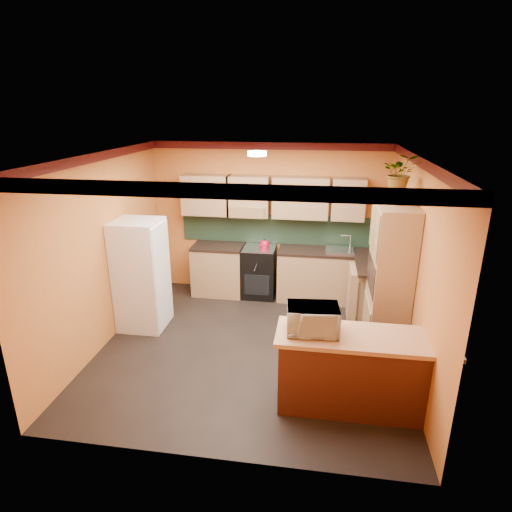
{
  "coord_description": "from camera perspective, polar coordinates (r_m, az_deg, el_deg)",
  "views": [
    {
      "loc": [
        0.89,
        -5.3,
        3.26
      ],
      "look_at": [
        0.01,
        0.45,
        1.23
      ],
      "focal_mm": 30.0,
      "sensor_mm": 36.0,
      "label": 1
    }
  ],
  "objects": [
    {
      "name": "room_shell",
      "position": [
        5.77,
        -0.14,
        7.52
      ],
      "size": [
        4.24,
        4.24,
        2.72
      ],
      "color": "black",
      "rests_on": "ground"
    },
    {
      "name": "breakfast_bar",
      "position": [
        5.08,
        13.76,
        -15.08
      ],
      "size": [
        1.8,
        0.55,
        0.88
      ],
      "primitive_type": "cube",
      "color": "#4F1B12",
      "rests_on": "ground"
    },
    {
      "name": "microwave",
      "position": [
        4.73,
        7.55,
        -8.36
      ],
      "size": [
        0.59,
        0.43,
        0.31
      ],
      "primitive_type": "imported",
      "rotation": [
        0.0,
        0.0,
        0.09
      ],
      "color": "white",
      "rests_on": "bar_top"
    },
    {
      "name": "fern_pot",
      "position": [
        5.72,
        18.36,
        7.38
      ],
      "size": [
        0.22,
        0.22,
        0.16
      ],
      "primitive_type": "cylinder",
      "color": "#945323",
      "rests_on": "pantry"
    },
    {
      "name": "countertop_right",
      "position": [
        6.88,
        15.77,
        -1.59
      ],
      "size": [
        0.62,
        0.8,
        0.04
      ],
      "primitive_type": "cube",
      "color": "black",
      "rests_on": "base_cabinets_right"
    },
    {
      "name": "sink",
      "position": [
        7.48,
        11.12,
        0.76
      ],
      "size": [
        0.48,
        0.4,
        0.03
      ],
      "primitive_type": "cube",
      "color": "silver",
      "rests_on": "countertop_back"
    },
    {
      "name": "pantry",
      "position": [
        5.99,
        17.31,
        -3.33
      ],
      "size": [
        0.48,
        0.9,
        2.1
      ],
      "primitive_type": "cube",
      "color": "tan",
      "rests_on": "ground"
    },
    {
      "name": "kettle",
      "position": [
        7.46,
        1.15,
        1.61
      ],
      "size": [
        0.21,
        0.21,
        0.18
      ],
      "primitive_type": null,
      "rotation": [
        0.0,
        0.0,
        -0.25
      ],
      "color": "#A80B27",
      "rests_on": "stove"
    },
    {
      "name": "fridge",
      "position": [
        6.73,
        -15.07,
        -2.45
      ],
      "size": [
        0.68,
        0.66,
        1.7
      ],
      "primitive_type": "cube",
      "color": "white",
      "rests_on": "ground"
    },
    {
      "name": "countertop_back",
      "position": [
        7.49,
        5.18,
        0.8
      ],
      "size": [
        3.65,
        0.62,
        0.04
      ],
      "primitive_type": "cube",
      "color": "black",
      "rests_on": "base_cabinets_back"
    },
    {
      "name": "base_cabinets_right",
      "position": [
        7.05,
        15.43,
        -5.09
      ],
      "size": [
        0.6,
        0.8,
        0.88
      ],
      "primitive_type": "cube",
      "color": "tan",
      "rests_on": "ground"
    },
    {
      "name": "stove",
      "position": [
        7.7,
        0.44,
        -2.11
      ],
      "size": [
        0.58,
        0.58,
        0.91
      ],
      "primitive_type": "cube",
      "color": "black",
      "rests_on": "ground"
    },
    {
      "name": "fern",
      "position": [
        5.67,
        18.7,
        10.47
      ],
      "size": [
        0.45,
        0.39,
        0.47
      ],
      "primitive_type": "imported",
      "rotation": [
        0.0,
        0.0,
        -0.07
      ],
      "color": "tan",
      "rests_on": "fern_pot"
    },
    {
      "name": "bar_top",
      "position": [
        4.84,
        14.2,
        -10.52
      ],
      "size": [
        1.9,
        0.65,
        0.05
      ],
      "primitive_type": "cube",
      "color": "tan",
      "rests_on": "breakfast_bar"
    },
    {
      "name": "base_cabinets_back",
      "position": [
        7.65,
        5.08,
        -2.46
      ],
      "size": [
        3.65,
        0.6,
        0.88
      ],
      "primitive_type": "cube",
      "color": "tan",
      "rests_on": "ground"
    }
  ]
}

